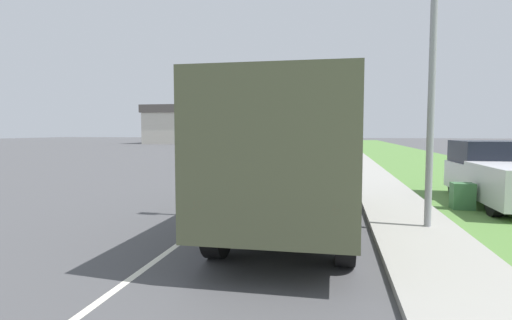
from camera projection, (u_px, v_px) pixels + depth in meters
name	position (u px, v px, depth m)	size (l,w,h in m)	color
ground_plane	(302.00, 155.00, 35.40)	(180.00, 180.00, 0.00)	#4C4C4F
lane_centre_stripe	(302.00, 155.00, 35.40)	(0.12, 120.00, 0.00)	silver
sidewalk_right	(354.00, 155.00, 34.53)	(1.80, 120.00, 0.12)	#9E9B93
grass_strip_right	(408.00, 156.00, 33.69)	(7.00, 120.00, 0.02)	#56843D
military_truck	(294.00, 152.00, 8.60)	(2.37, 7.79, 2.96)	#474C38
car_nearest_ahead	(261.00, 153.00, 24.07)	(1.89, 4.80, 1.75)	navy
car_second_ahead	(323.00, 145.00, 36.96)	(1.92, 3.95, 1.73)	silver
car_third_ahead	(327.00, 143.00, 45.56)	(1.78, 3.94, 1.75)	silver
pickup_truck	(504.00, 175.00, 11.36)	(2.06, 5.02, 1.78)	silver
utility_box	(462.00, 196.00, 10.65)	(0.55, 0.45, 0.70)	#3D7042
building_distant	(196.00, 124.00, 68.12)	(15.56, 10.69, 6.38)	beige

